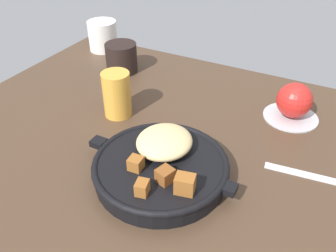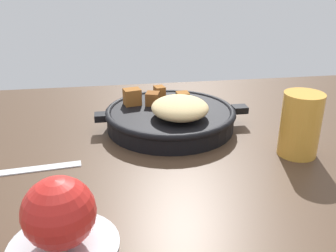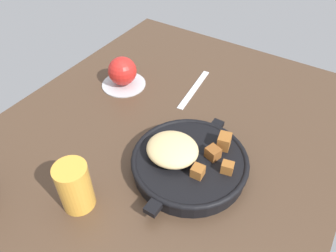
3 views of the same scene
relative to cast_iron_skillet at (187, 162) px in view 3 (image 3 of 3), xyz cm
name	(u,v)px [view 3 (image 3 of 3)]	position (x,y,z in cm)	size (l,w,h in cm)	color
ground_plane	(151,155)	(0.46, 9.23, -3.70)	(105.50, 76.09, 2.40)	#473323
cast_iron_skillet	(187,162)	(0.00, 0.00, 0.00)	(27.84, 23.52, 6.79)	black
saucer_plate	(124,84)	(16.61, 29.21, -2.20)	(11.75, 11.75, 0.60)	#B7BABF
red_apple	(122,71)	(16.61, 29.21, 1.86)	(7.53, 7.53, 7.53)	red
butter_knife	(194,89)	(24.90, 12.12, -2.32)	(18.21, 1.60, 0.36)	silver
juice_glass_amber	(75,187)	(-17.46, 12.98, 2.48)	(6.04, 6.04, 9.97)	gold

